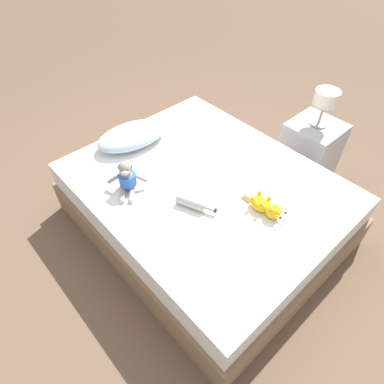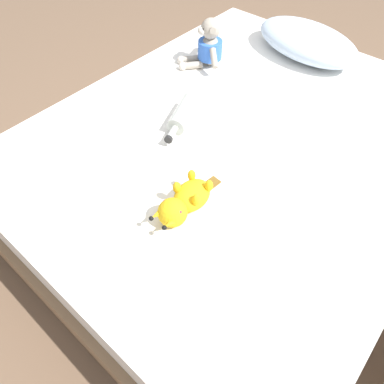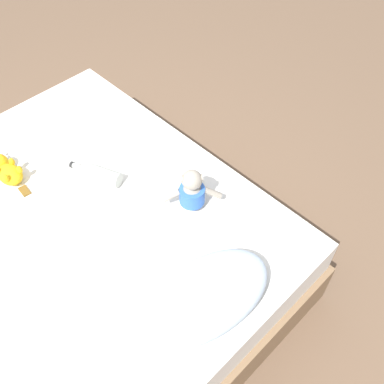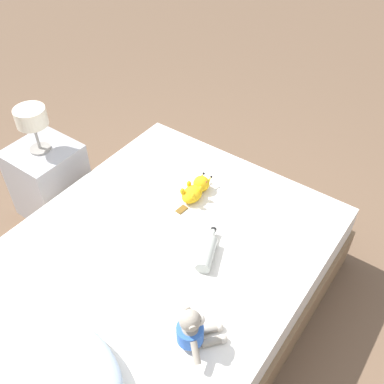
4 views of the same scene
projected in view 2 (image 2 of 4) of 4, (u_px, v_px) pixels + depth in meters
name	position (u px, v px, depth m)	size (l,w,h in m)	color
ground_plane	(234.00, 205.00, 1.89)	(16.00, 16.00, 0.00)	brown
bed	(239.00, 173.00, 1.70)	(1.59, 1.96, 0.50)	#846647
pillow	(307.00, 41.00, 1.86)	(0.63, 0.42, 0.15)	silver
plush_monkey	(208.00, 46.00, 1.78)	(0.26, 0.25, 0.24)	#9E9384
plush_yellow_creature	(184.00, 202.00, 1.20)	(0.12, 0.33, 0.10)	yellow
glass_bottle	(183.00, 114.00, 1.52)	(0.16, 0.28, 0.08)	#B7BCB2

